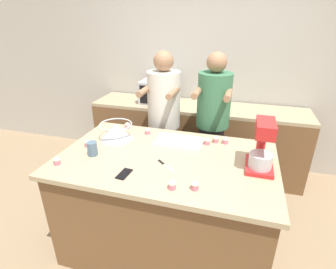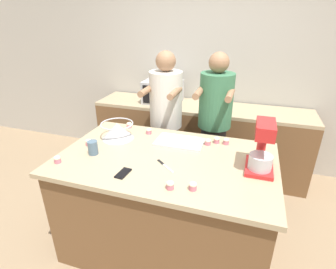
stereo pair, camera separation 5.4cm
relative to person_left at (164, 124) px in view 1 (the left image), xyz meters
name	(u,v)px [view 1 (the left image)]	position (x,y,z in m)	size (l,w,h in m)	color
ground_plane	(166,242)	(0.28, -0.83, -0.89)	(16.00, 16.00, 0.00)	#937A5B
back_wall	(204,69)	(0.28, 0.97, 0.46)	(10.00, 0.06, 2.70)	#B2ADA3
island_counter	(166,203)	(0.28, -0.83, -0.41)	(1.78, 1.10, 0.95)	brown
back_counter	(196,138)	(0.28, 0.62, -0.42)	(2.80, 0.60, 0.94)	brown
person_left	(164,124)	(0.00, 0.00, 0.00)	(0.37, 0.52, 1.69)	#33384C
person_right	(212,129)	(0.55, 0.00, 0.01)	(0.36, 0.51, 1.70)	#232328
stand_mixer	(262,148)	(1.01, -0.79, 0.23)	(0.20, 0.30, 0.39)	red
mixing_bowl	(116,131)	(-0.28, -0.62, 0.14)	(0.31, 0.31, 0.15)	#BCBCC1
baking_tray	(179,141)	(0.31, -0.55, 0.08)	(0.43, 0.26, 0.04)	silver
microwave_oven	(160,92)	(-0.25, 0.62, 0.20)	(0.49, 0.38, 0.30)	#B7B7BC
cell_phone	(124,174)	(0.05, -1.17, 0.07)	(0.08, 0.15, 0.01)	black
drinking_glass	(92,149)	(-0.32, -0.97, 0.12)	(0.08, 0.08, 0.12)	slate
knife	(165,165)	(0.31, -0.96, 0.07)	(0.18, 0.15, 0.01)	#BCBCC1
cupcake_0	(87,143)	(-0.45, -0.84, 0.09)	(0.05, 0.05, 0.06)	#D17084
cupcake_1	(128,125)	(-0.28, -0.36, 0.09)	(0.05, 0.05, 0.06)	#D17084
cupcake_2	(195,185)	(0.59, -1.20, 0.09)	(0.05, 0.05, 0.06)	#D17084
cupcake_3	(57,161)	(-0.51, -1.18, 0.09)	(0.05, 0.05, 0.06)	#D17084
cupcake_4	(216,139)	(0.63, -0.44, 0.09)	(0.05, 0.05, 0.06)	#D17084
cupcake_5	(148,131)	(-0.03, -0.44, 0.09)	(0.05, 0.05, 0.06)	#D17084
cupcake_6	(225,140)	(0.72, -0.44, 0.09)	(0.05, 0.05, 0.06)	#D17084
cupcake_7	(207,141)	(0.56, -0.50, 0.09)	(0.05, 0.05, 0.06)	#D17084
cupcake_8	(172,185)	(0.44, -1.23, 0.09)	(0.05, 0.05, 0.06)	#D17084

